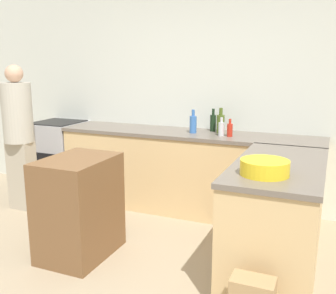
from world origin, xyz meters
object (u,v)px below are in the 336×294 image
mixing_bowl (265,167)px  wine_bottle_dark (213,122)px  vinegar_bottle_clear (221,129)px  olive_oil_bottle (221,123)px  water_bottle_blue (193,124)px  person_by_range (19,133)px  range_oven (60,157)px  island_table (79,207)px  hot_sauce_bottle (230,130)px

mixing_bowl → wine_bottle_dark: (-0.85, 1.58, 0.05)m
vinegar_bottle_clear → olive_oil_bottle: size_ratio=0.71×
wine_bottle_dark → water_bottle_blue: 0.26m
mixing_bowl → olive_oil_bottle: 1.67m
water_bottle_blue → person_by_range: bearing=-160.3°
range_oven → mixing_bowl: size_ratio=2.75×
wine_bottle_dark → person_by_range: size_ratio=0.15×
range_oven → wine_bottle_dark: bearing=4.7°
island_table → hot_sauce_bottle: hot_sauce_bottle is taller
range_oven → vinegar_bottle_clear: 2.31m
mixing_bowl → hot_sauce_bottle: 1.46m
mixing_bowl → vinegar_bottle_clear: (-0.69, 1.34, 0.03)m
range_oven → mixing_bowl: (2.92, -1.42, 0.52)m
range_oven → water_bottle_blue: (1.90, -0.03, 0.57)m
hot_sauce_bottle → person_by_range: bearing=-164.9°
olive_oil_bottle → person_by_range: bearing=-160.0°
vinegar_bottle_clear → hot_sauce_bottle: (0.09, -0.00, -0.00)m
vinegar_bottle_clear → wine_bottle_dark: wine_bottle_dark is taller
island_table → olive_oil_bottle: size_ratio=3.18×
mixing_bowl → vinegar_bottle_clear: 1.50m
mixing_bowl → olive_oil_bottle: size_ratio=1.22×
mixing_bowl → water_bottle_blue: bearing=126.4°
vinegar_bottle_clear → water_bottle_blue: size_ratio=0.77×
wine_bottle_dark → vinegar_bottle_clear: bearing=-56.0°
wine_bottle_dark → mixing_bowl: bearing=-61.8°
range_oven → water_bottle_blue: water_bottle_blue is taller
range_oven → water_bottle_blue: size_ratio=3.60×
olive_oil_bottle → island_table: bearing=-120.2°
vinegar_bottle_clear → island_table: bearing=-124.8°
mixing_bowl → wine_bottle_dark: size_ratio=1.33×
range_oven → hot_sauce_bottle: 2.40m
wine_bottle_dark → island_table: bearing=-115.6°
mixing_bowl → person_by_range: (-2.92, 0.71, -0.07)m
island_table → water_bottle_blue: 1.61m
water_bottle_blue → mixing_bowl: bearing=-53.6°
range_oven → hot_sauce_bottle: hot_sauce_bottle is taller
hot_sauce_bottle → person_by_range: 2.41m
wine_bottle_dark → olive_oil_bottle: (0.11, -0.08, 0.01)m
island_table → hot_sauce_bottle: size_ratio=4.75×
island_table → water_bottle_blue: bearing=67.1°
hot_sauce_bottle → water_bottle_blue: (-0.43, 0.05, 0.03)m
hot_sauce_bottle → olive_oil_bottle: (-0.15, 0.16, 0.04)m
range_oven → olive_oil_bottle: (2.18, 0.09, 0.58)m
hot_sauce_bottle → person_by_range: (-2.33, -0.63, -0.09)m
mixing_bowl → person_by_range: 3.00m
hot_sauce_bottle → olive_oil_bottle: olive_oil_bottle is taller
person_by_range → wine_bottle_dark: bearing=23.0°
island_table → mixing_bowl: 1.70m
range_oven → wine_bottle_dark: 2.16m
olive_oil_bottle → range_oven: bearing=-177.8°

